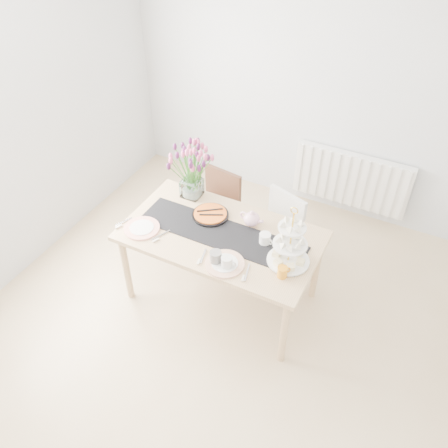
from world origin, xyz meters
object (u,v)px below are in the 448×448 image
at_px(dining_table, 221,241).
at_px(teapot, 252,219).
at_px(mug_white, 227,263).
at_px(radiator, 351,179).
at_px(tart_tin, 210,215).
at_px(plate_right, 225,264).
at_px(chair_white, 278,229).
at_px(tulip_vase, 191,164).
at_px(cream_jug, 265,239).
at_px(chair_brown, 217,205).
at_px(plate_left, 142,228).
at_px(mug_grey, 216,257).
at_px(mug_orange, 282,272).
at_px(cake_stand, 290,249).

relative_size(dining_table, teapot, 7.47).
relative_size(dining_table, mug_white, 15.65).
relative_size(radiator, tart_tin, 3.86).
bearing_deg(plate_right, chair_white, 83.62).
xyz_separation_m(tulip_vase, cream_jug, (0.82, -0.28, -0.28)).
bearing_deg(tulip_vase, teapot, -11.59).
relative_size(chair_brown, plate_left, 2.73).
bearing_deg(tart_tin, plate_left, -136.91).
distance_m(teapot, plate_right, 0.51).
distance_m(chair_brown, mug_grey, 1.12).
xyz_separation_m(plate_left, plate_right, (0.79, -0.05, 0.00)).
bearing_deg(radiator, tulip_vase, -130.39).
height_order(chair_brown, plate_left, chair_brown).
bearing_deg(radiator, teapot, -108.41).
height_order(teapot, mug_white, teapot).
relative_size(dining_table, mug_orange, 17.88).
bearing_deg(chair_white, radiator, 89.68).
distance_m(dining_table, plate_left, 0.66).
xyz_separation_m(mug_white, plate_left, (-0.82, 0.07, -0.04)).
distance_m(dining_table, cream_jug, 0.38).
height_order(mug_orange, plate_right, mug_orange).
bearing_deg(cream_jug, plate_right, -94.30).
bearing_deg(chair_brown, tulip_vase, -98.40).
bearing_deg(tart_tin, chair_white, 42.48).
bearing_deg(mug_grey, dining_table, 90.16).
bearing_deg(mug_white, cream_jug, 60.67).
xyz_separation_m(radiator, plate_left, (-1.26, -1.91, 0.31)).
bearing_deg(dining_table, mug_orange, -19.05).
bearing_deg(mug_grey, radiator, 54.88).
bearing_deg(cream_jug, radiator, 100.85).
height_order(cake_stand, cream_jug, cake_stand).
relative_size(tulip_vase, mug_grey, 5.55).
bearing_deg(cream_jug, mug_grey, -101.82).
height_order(mug_grey, plate_right, mug_grey).
bearing_deg(plate_right, chair_brown, 120.98).
distance_m(chair_white, cream_jug, 0.62).
xyz_separation_m(radiator, plate_right, (-0.47, -1.96, 0.31)).
xyz_separation_m(mug_white, mug_orange, (0.40, 0.11, -0.01)).
height_order(tulip_vase, mug_orange, tulip_vase).
height_order(cake_stand, teapot, cake_stand).
relative_size(dining_table, plate_left, 5.45).
bearing_deg(tart_tin, dining_table, -39.84).
xyz_separation_m(chair_white, mug_white, (-0.07, -0.89, 0.33)).
relative_size(tart_tin, mug_orange, 3.47).
bearing_deg(cake_stand, tart_tin, 165.29).
relative_size(tulip_vase, cream_jug, 6.54).
height_order(chair_brown, mug_orange, mug_orange).
height_order(chair_brown, cream_jug, cream_jug).
relative_size(mug_grey, mug_white, 1.06).
distance_m(radiator, chair_brown, 1.46).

